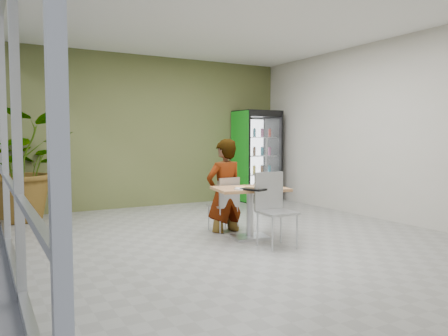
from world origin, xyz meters
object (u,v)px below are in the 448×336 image
Objects in this scene: soda_cup at (264,182)px; seated_woman at (224,195)px; chair_far at (226,200)px; cafeteria_tray at (258,188)px; chair_near at (273,203)px; dining_table at (250,202)px; beverage_fridge at (257,156)px; potted_plant at (22,166)px.

seated_woman is at bearing 118.29° from soda_cup.
soda_cup is at bearing 113.46° from chair_far.
chair_far is 0.86m from cafeteria_tray.
chair_near is 6.52× the size of soda_cup.
seated_woman reaches higher than chair_far.
cafeteria_tray is (-0.26, -0.25, -0.06)m from soda_cup.
seated_woman is 11.41× the size of soda_cup.
dining_table is at bearing 83.65° from cafeteria_tray.
cafeteria_tray is (-0.07, 0.25, 0.18)m from chair_near.
seated_woman is 3.88× the size of cafeteria_tray.
beverage_fridge reaches higher than chair_far.
chair_near is 0.48× the size of beverage_fridge.
soda_cup is (0.32, -0.57, 0.32)m from chair_far.
chair_far is at bearing -133.17° from beverage_fridge.
beverage_fridge is at bearing 62.59° from chair_near.
chair_far is at bearing 97.12° from seated_woman.
beverage_fridge is (1.99, 3.20, 0.22)m from soda_cup.
potted_plant is (-2.75, 3.39, 0.21)m from cafeteria_tray.
soda_cup is at bearing 72.13° from chair_near.
chair_near is at bearing -74.53° from cafeteria_tray.
chair_near reaches higher than cafeteria_tray.
soda_cup is (0.24, -0.00, 0.29)m from dining_table.
beverage_fridge reaches higher than potted_plant.
chair_near reaches higher than chair_far.
chair_near is 0.59m from soda_cup.
chair_far is 1.90× the size of cafeteria_tray.
beverage_fridge is (2.25, 3.45, 0.28)m from cafeteria_tray.
cafeteria_tray reaches higher than dining_table.
beverage_fridge is at bearing -137.59° from seated_woman.
beverage_fridge is at bearing 55.14° from dining_table.
potted_plant is at bearing 133.86° from soda_cup.
seated_woman is 3.51m from beverage_fridge.
seated_woman is (-0.01, 0.04, 0.07)m from chair_far.
chair_far is at bearing 93.73° from cafeteria_tray.
cafeteria_tray is 4.37m from potted_plant.
cafeteria_tray is at bearing 108.59° from chair_near.
dining_table is 0.34m from cafeteria_tray.
beverage_fridge is (2.31, 2.63, 0.54)m from chair_far.
cafeteria_tray is 0.22× the size of beverage_fridge.
dining_table is at bearing -48.44° from potted_plant.
chair_near is 0.51× the size of potted_plant.
chair_near is 1.12m from seated_woman.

